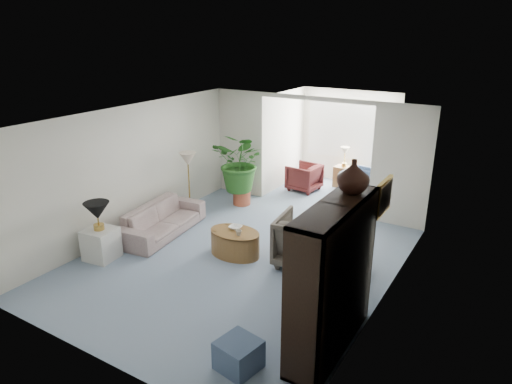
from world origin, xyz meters
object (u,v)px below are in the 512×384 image
Objects in this scene: framed_picture at (385,197)px; ottoman at (239,355)px; plant_pot at (242,197)px; entertainment_cabinet at (332,279)px; coffee_table at (235,243)px; coffee_bowl at (235,227)px; coffee_cup at (239,233)px; sofa at (162,220)px; sunroom_table at (343,177)px; table_lamp at (97,211)px; side_table_dark at (351,249)px; sunroom_chair_blue at (362,186)px; wingback_chair at (306,240)px; floor_lamp at (188,159)px; end_table at (101,244)px; sunroom_chair_maroon at (304,177)px; cabinet_urn at (353,176)px.

ottoman is (-0.98, -2.13, -1.52)m from framed_picture.
entertainment_cabinet is at bearing -44.61° from plant_pot.
ottoman is (1.67, -2.42, -0.04)m from coffee_table.
coffee_bowl is 0.28m from coffee_cup.
plant_pot is at bearing -18.89° from sofa.
coffee_table is 4.56m from sunroom_table.
table_lamp is 0.67× the size of side_table_dark.
sunroom_chair_blue is (0.88, 3.90, -0.12)m from coffee_cup.
plant_pot is at bearing 79.41° from table_lamp.
sofa is 4.44m from entertainment_cabinet.
entertainment_cabinet is at bearing -76.89° from side_table_dark.
plant_pot is (-3.19, 1.52, -0.17)m from side_table_dark.
wingback_chair is 1.81× the size of sunroom_table.
framed_picture is 4.59m from sunroom_chair_blue.
floor_lamp is 0.43× the size of sunroom_chair_blue.
ottoman reaches higher than plant_pot.
wingback_chair is 2.23m from entertainment_cabinet.
end_table is 1.26× the size of table_lamp.
sunroom_table is (-2.37, 4.84, -1.43)m from framed_picture.
side_table_dark is (1.78, 0.75, -0.17)m from coffee_cup.
end_table is at bearing -152.60° from side_table_dark.
sunroom_chair_maroon is at bearing -135.00° from sunroom_table.
wingback_chair is 2.81m from ottoman.
coffee_cup is 4.66m from sunroom_table.
framed_picture is 2.00m from wingback_chair.
side_table_dark is 0.89× the size of sunroom_chair_maroon.
cabinet_urn reaches higher than end_table.
coffee_table is 2.51m from plant_pot.
sunroom_chair_blue is (1.08, 3.70, -0.10)m from coffee_bowl.
table_lamp is 3.60m from wingback_chair.
ottoman is at bearing -128.19° from entertainment_cabinet.
sunroom_chair_blue is at bearing 35.50° from plant_pot.
coffee_table is (-2.65, 0.28, -1.47)m from framed_picture.
sunroom_chair_blue reaches higher than coffee_cup.
end_table reaches higher than coffee_cup.
coffee_table is 1.29m from wingback_chair.
sunroom_table reaches higher than plant_pot.
framed_picture is 2.19× the size of coffee_bowl.
framed_picture reaches higher than table_lamp.
coffee_cup is 2.79m from ottoman.
entertainment_cabinet is 3.62× the size of sunroom_table.
sofa is 2.21m from plant_pot.
cabinet_urn is 6.21m from sunroom_table.
framed_picture is 3.04m from coffee_table.
plant_pot is (0.63, 1.10, -1.09)m from floor_lamp.
entertainment_cabinet is at bearing -159.76° from sunroom_chair_blue.
end_table is 0.29× the size of entertainment_cabinet.
side_table_dark is at bearing 15.52° from coffee_bowl.
entertainment_cabinet is at bearing -70.42° from sunroom_table.
table_lamp is 0.46× the size of coffee_table.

